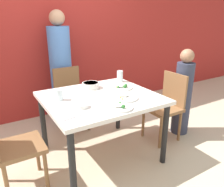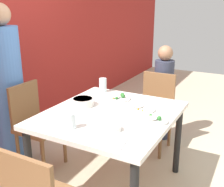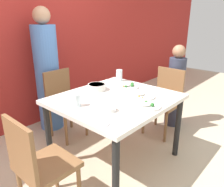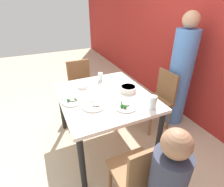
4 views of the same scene
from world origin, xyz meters
name	(u,v)px [view 3 (image 3 of 4)]	position (x,y,z in m)	size (l,w,h in m)	color
ground_plane	(115,159)	(0.00, 0.00, 0.00)	(10.00, 10.00, 0.00)	beige
wall_back	(32,29)	(0.00, 1.49, 1.35)	(10.00, 0.06, 2.70)	#A82823
dining_table	(115,105)	(0.00, 0.00, 0.66)	(1.17, 1.04, 0.74)	silver
chair_adult_spot	(64,101)	(-0.02, 0.86, 0.48)	(0.40, 0.40, 0.87)	brown
chair_child_spot	(165,99)	(0.92, -0.07, 0.48)	(0.40, 0.40, 0.87)	brown
chair_empty_left	(39,164)	(-0.92, -0.05, 0.48)	(0.40, 0.40, 0.87)	brown
person_adult	(47,75)	(-0.02, 1.19, 0.76)	(0.32, 0.32, 1.63)	#5184D1
person_child	(175,89)	(1.21, -0.07, 0.55)	(0.23, 0.23, 1.16)	#33384C
bowl_curry	(97,87)	(0.03, 0.30, 0.78)	(0.20, 0.20, 0.07)	silver
plate_rice_adult	(128,86)	(0.33, 0.10, 0.75)	(0.25, 0.25, 0.06)	white
plate_rice_child	(148,106)	(0.00, -0.39, 0.75)	(0.23, 0.23, 0.05)	white
plate_noodles	(142,96)	(0.18, -0.19, 0.75)	(0.26, 0.26, 0.04)	white
bowl_rice_small	(109,109)	(-0.29, -0.18, 0.76)	(0.12, 0.12, 0.04)	white
glass_water_tall	(119,75)	(0.47, 0.35, 0.81)	(0.08, 0.08, 0.15)	silver
glass_water_short	(77,100)	(-0.41, 0.11, 0.80)	(0.07, 0.07, 0.12)	silver
napkin_folded	(51,101)	(-0.50, 0.40, 0.74)	(0.14, 0.14, 0.01)	white
fork_steel	(111,123)	(-0.45, -0.35, 0.74)	(0.18, 0.05, 0.01)	silver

